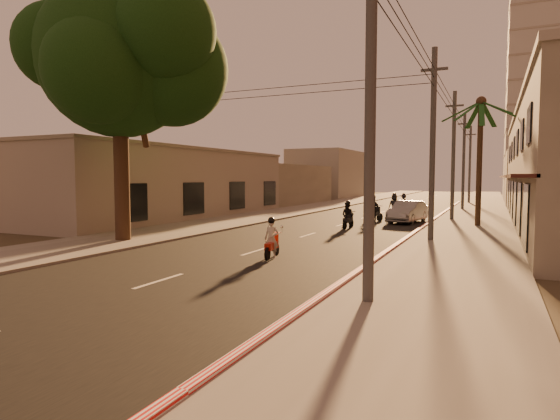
# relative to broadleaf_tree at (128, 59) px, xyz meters

# --- Properties ---
(ground) EXTENTS (160.00, 160.00, 0.00)m
(ground) POSITION_rel_broadleaf_tree_xyz_m (6.61, -2.14, -8.48)
(ground) COLOR #383023
(ground) RESTS_ON ground
(road) EXTENTS (10.00, 140.00, 0.02)m
(road) POSITION_rel_broadleaf_tree_xyz_m (6.61, 17.86, -8.47)
(road) COLOR black
(road) RESTS_ON ground
(sidewalk_right) EXTENTS (5.00, 140.00, 0.12)m
(sidewalk_right) POSITION_rel_broadleaf_tree_xyz_m (14.11, 17.86, -8.42)
(sidewalk_right) COLOR slate
(sidewalk_right) RESTS_ON ground
(sidewalk_left) EXTENTS (5.00, 140.00, 0.12)m
(sidewalk_left) POSITION_rel_broadleaf_tree_xyz_m (-0.89, 17.86, -8.42)
(sidewalk_left) COLOR slate
(sidewalk_left) RESTS_ON ground
(curb_stripe) EXTENTS (0.20, 60.00, 0.20)m
(curb_stripe) POSITION_rel_broadleaf_tree_xyz_m (11.71, 12.86, -8.38)
(curb_stripe) COLOR red
(curb_stripe) RESTS_ON ground
(left_building) EXTENTS (8.20, 24.20, 5.20)m
(left_building) POSITION_rel_broadleaf_tree_xyz_m (-7.37, 11.86, -5.88)
(left_building) COLOR gray
(left_building) RESTS_ON ground
(distant_tower) EXTENTS (12.10, 12.10, 28.00)m
(distant_tower) POSITION_rel_broadleaf_tree_xyz_m (22.61, 53.86, 5.52)
(distant_tower) COLOR #B7B5B2
(distant_tower) RESTS_ON ground
(broadleaf_tree) EXTENTS (9.60, 8.70, 12.10)m
(broadleaf_tree) POSITION_rel_broadleaf_tree_xyz_m (0.00, 0.00, 0.00)
(broadleaf_tree) COLOR black
(broadleaf_tree) RESTS_ON ground
(palm_tree) EXTENTS (5.00, 5.00, 8.20)m
(palm_tree) POSITION_rel_broadleaf_tree_xyz_m (14.61, 13.86, -1.33)
(palm_tree) COLOR black
(palm_tree) RESTS_ON ground
(utility_poles) EXTENTS (1.20, 48.26, 9.00)m
(utility_poles) POSITION_rel_broadleaf_tree_xyz_m (12.81, 17.86, -1.94)
(utility_poles) COLOR #38383A
(utility_poles) RESTS_ON ground
(filler_right) EXTENTS (8.00, 14.00, 6.00)m
(filler_right) POSITION_rel_broadleaf_tree_xyz_m (20.61, 42.86, -5.48)
(filler_right) COLOR gray
(filler_right) RESTS_ON ground
(filler_left_near) EXTENTS (8.00, 14.00, 4.40)m
(filler_left_near) POSITION_rel_broadleaf_tree_xyz_m (-7.39, 31.86, -6.28)
(filler_left_near) COLOR gray
(filler_left_near) RESTS_ON ground
(filler_left_far) EXTENTS (8.00, 14.00, 7.00)m
(filler_left_far) POSITION_rel_broadleaf_tree_xyz_m (-7.39, 49.86, -4.98)
(filler_left_far) COLOR gray
(filler_left_far) RESTS_ON ground
(scooter_red) EXTENTS (0.70, 1.61, 1.58)m
(scooter_red) POSITION_rel_broadleaf_tree_xyz_m (7.92, -1.24, -7.78)
(scooter_red) COLOR black
(scooter_red) RESTS_ON ground
(scooter_mid_a) EXTENTS (0.84, 1.70, 1.67)m
(scooter_mid_a) POSITION_rel_broadleaf_tree_xyz_m (7.61, 9.87, -7.72)
(scooter_mid_a) COLOR black
(scooter_mid_a) RESTS_ON ground
(scooter_mid_b) EXTENTS (1.35, 1.77, 1.86)m
(scooter_mid_b) POSITION_rel_broadleaf_tree_xyz_m (8.04, 14.49, -7.63)
(scooter_mid_b) COLOR black
(scooter_mid_b) RESTS_ON ground
(scooter_far_a) EXTENTS (0.95, 1.89, 1.86)m
(scooter_far_a) POSITION_rel_broadleaf_tree_xyz_m (8.48, 19.49, -7.64)
(scooter_far_a) COLOR black
(scooter_far_a) RESTS_ON ground
(scooter_far_b) EXTENTS (1.00, 1.65, 1.62)m
(scooter_far_b) POSITION_rel_broadleaf_tree_xyz_m (7.99, 26.46, -7.74)
(scooter_far_b) COLOR black
(scooter_far_b) RESTS_ON ground
(parked_car) EXTENTS (2.78, 4.89, 1.47)m
(parked_car) POSITION_rel_broadleaf_tree_xyz_m (10.22, 15.09, -7.74)
(parked_car) COLOR #94959B
(parked_car) RESTS_ON ground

